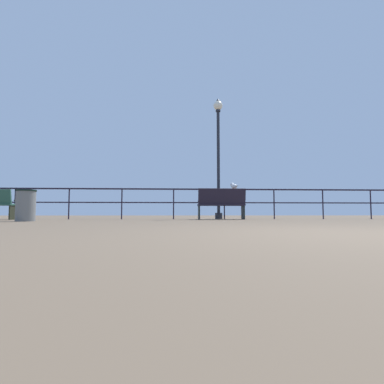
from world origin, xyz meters
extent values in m
plane|color=brown|center=(0.00, 0.00, 0.00)|extent=(60.00, 60.00, 0.00)
cube|color=black|center=(0.00, 8.03, 1.05)|extent=(21.45, 0.05, 0.05)
cube|color=black|center=(0.00, 8.03, 0.58)|extent=(21.45, 0.04, 0.04)
cylinder|color=black|center=(-7.15, 8.03, 0.52)|extent=(0.04, 0.04, 1.05)
cylinder|color=black|center=(-5.36, 8.03, 0.52)|extent=(0.04, 0.04, 1.05)
cylinder|color=black|center=(-3.58, 8.03, 0.52)|extent=(0.04, 0.04, 1.05)
cylinder|color=black|center=(-1.79, 8.03, 0.52)|extent=(0.04, 0.04, 1.05)
cylinder|color=black|center=(0.00, 8.03, 0.52)|extent=(0.04, 0.04, 1.05)
cylinder|color=black|center=(1.79, 8.03, 0.52)|extent=(0.04, 0.04, 1.05)
cylinder|color=black|center=(3.58, 8.03, 0.52)|extent=(0.04, 0.04, 1.05)
cylinder|color=black|center=(5.36, 8.03, 0.52)|extent=(0.04, 0.04, 1.05)
cube|color=black|center=(-6.84, 7.32, 0.24)|extent=(0.07, 0.45, 0.47)
cube|color=black|center=(-6.82, 7.52, 0.61)|extent=(0.06, 0.35, 0.04)
cube|color=black|center=(-0.22, 7.37, 0.48)|extent=(1.55, 0.44, 0.05)
cube|color=black|center=(-0.22, 7.17, 0.74)|extent=(1.55, 0.14, 0.54)
cube|color=black|center=(0.51, 7.37, 0.24)|extent=(0.04, 0.40, 0.48)
cube|color=black|center=(0.51, 7.54, 0.62)|extent=(0.04, 0.31, 0.04)
cube|color=black|center=(-0.95, 7.37, 0.24)|extent=(0.04, 0.40, 0.48)
cube|color=black|center=(-0.95, 7.54, 0.62)|extent=(0.04, 0.31, 0.04)
cylinder|color=#20232D|center=(-0.16, 8.32, 0.11)|extent=(0.26, 0.26, 0.22)
cylinder|color=#20232D|center=(-0.16, 8.32, 2.08)|extent=(0.11, 0.11, 3.73)
cylinder|color=#20232D|center=(-0.16, 8.32, 3.98)|extent=(0.18, 0.18, 0.06)
sphere|color=#EEE8CE|center=(-0.16, 8.32, 4.18)|extent=(0.34, 0.34, 0.34)
cone|color=#20232D|center=(-0.16, 8.32, 4.40)|extent=(0.13, 0.13, 0.10)
ellipsoid|color=silver|center=(0.36, 8.03, 1.15)|extent=(0.27, 0.34, 0.16)
ellipsoid|color=gray|center=(0.36, 8.03, 1.18)|extent=(0.22, 0.30, 0.06)
sphere|color=silver|center=(0.31, 8.16, 1.23)|extent=(0.13, 0.13, 0.13)
cone|color=gold|center=(0.28, 8.24, 1.23)|extent=(0.07, 0.07, 0.05)
cube|color=gray|center=(0.42, 7.88, 1.16)|extent=(0.11, 0.12, 0.02)
cylinder|color=slate|center=(-5.50, 5.23, 0.38)|extent=(0.46, 0.46, 0.75)
cylinder|color=black|center=(-5.50, 5.23, 0.77)|extent=(0.49, 0.49, 0.04)
camera|label=1|loc=(-1.80, -2.77, 0.19)|focal=28.93mm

